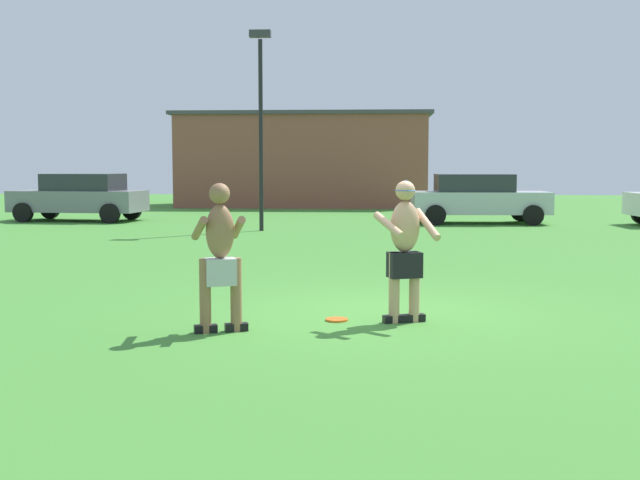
{
  "coord_description": "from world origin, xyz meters",
  "views": [
    {
      "loc": [
        -0.17,
        -10.14,
        1.9
      ],
      "look_at": [
        -0.83,
        -0.07,
        0.94
      ],
      "focal_mm": 45.04,
      "sensor_mm": 36.0,
      "label": 1
    }
  ],
  "objects_px": {
    "frisbee": "(337,320)",
    "player_with_cap": "(405,244)",
    "player_in_gray": "(220,254)",
    "car_gray_far_end": "(80,196)",
    "car_silver_mid_lot": "(478,198)",
    "lamp_post": "(261,109)"
  },
  "relations": [
    {
      "from": "car_gray_far_end",
      "to": "lamp_post",
      "type": "relative_size",
      "value": 0.79
    },
    {
      "from": "player_in_gray",
      "to": "frisbee",
      "type": "height_order",
      "value": "player_in_gray"
    },
    {
      "from": "player_with_cap",
      "to": "car_gray_far_end",
      "type": "relative_size",
      "value": 0.39
    },
    {
      "from": "player_in_gray",
      "to": "car_gray_far_end",
      "type": "bearing_deg",
      "value": 114.95
    },
    {
      "from": "player_with_cap",
      "to": "player_in_gray",
      "type": "bearing_deg",
      "value": -161.72
    },
    {
      "from": "player_with_cap",
      "to": "car_gray_far_end",
      "type": "xyz_separation_m",
      "value": [
        -10.17,
        16.66,
        -0.12
      ]
    },
    {
      "from": "player_with_cap",
      "to": "frisbee",
      "type": "bearing_deg",
      "value": 177.13
    },
    {
      "from": "car_gray_far_end",
      "to": "player_in_gray",
      "type": "bearing_deg",
      "value": -65.05
    },
    {
      "from": "car_gray_far_end",
      "to": "lamp_post",
      "type": "xyz_separation_m",
      "value": [
        6.61,
        -3.54,
        2.64
      ]
    },
    {
      "from": "player_with_cap",
      "to": "car_gray_far_end",
      "type": "distance_m",
      "value": 19.52
    },
    {
      "from": "frisbee",
      "to": "lamp_post",
      "type": "xyz_separation_m",
      "value": [
        -2.75,
        13.08,
        3.45
      ]
    },
    {
      "from": "player_in_gray",
      "to": "frisbee",
      "type": "relative_size",
      "value": 6.13
    },
    {
      "from": "lamp_post",
      "to": "frisbee",
      "type": "bearing_deg",
      "value": -78.14
    },
    {
      "from": "frisbee",
      "to": "car_silver_mid_lot",
      "type": "relative_size",
      "value": 0.06
    },
    {
      "from": "frisbee",
      "to": "player_with_cap",
      "type": "bearing_deg",
      "value": -2.87
    },
    {
      "from": "player_in_gray",
      "to": "frisbee",
      "type": "xyz_separation_m",
      "value": [
        1.28,
        0.74,
        -0.88
      ]
    },
    {
      "from": "player_with_cap",
      "to": "lamp_post",
      "type": "bearing_deg",
      "value": 105.19
    },
    {
      "from": "frisbee",
      "to": "car_gray_far_end",
      "type": "distance_m",
      "value": 19.09
    },
    {
      "from": "car_silver_mid_lot",
      "to": "lamp_post",
      "type": "xyz_separation_m",
      "value": [
        -6.55,
        -3.33,
        2.64
      ]
    },
    {
      "from": "car_silver_mid_lot",
      "to": "player_in_gray",
      "type": "bearing_deg",
      "value": -106.54
    },
    {
      "from": "player_with_cap",
      "to": "frisbee",
      "type": "distance_m",
      "value": 1.24
    },
    {
      "from": "frisbee",
      "to": "lamp_post",
      "type": "relative_size",
      "value": 0.05
    }
  ]
}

